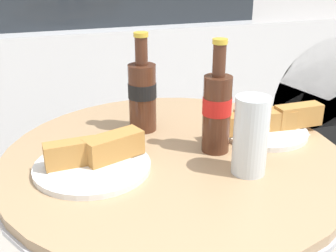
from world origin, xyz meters
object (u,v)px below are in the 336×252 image
Objects in this scene: drinking_glass at (250,139)px; lunch_plate_near at (94,159)px; lunch_plate_far at (266,124)px; cola_bottle_left at (217,109)px; bistro_table at (173,217)px; parked_car at (83,40)px; cola_bottle_right at (142,93)px.

drinking_glass is 0.31m from lunch_plate_near.
lunch_plate_far is at bearing 5.87° from lunch_plate_near.
bistro_table is at bearing 172.49° from cola_bottle_left.
cola_bottle_left reaches higher than lunch_plate_near.
cola_bottle_left is 0.17m from lunch_plate_far.
bistro_table is at bearing -91.56° from parked_car.
lunch_plate_far is (0.27, -0.12, -0.07)m from cola_bottle_right.
bistro_table is at bearing -79.55° from cola_bottle_right.
parked_car is at bearing 91.12° from cola_bottle_left.
drinking_glass is 0.67× the size of lunch_plate_near.
lunch_plate_far is (0.13, 0.15, -0.05)m from drinking_glass.
drinking_glass is (0.02, -0.11, -0.03)m from cola_bottle_left.
cola_bottle_left is 0.20m from cola_bottle_right.
bistro_table is 0.28m from cola_bottle_left.
cola_bottle_right is at bearing 126.72° from cola_bottle_left.
parked_car is at bearing 83.53° from lunch_plate_near.
lunch_plate_far is at bearing 7.11° from bistro_table.
lunch_plate_near is (-0.29, 0.11, -0.05)m from drinking_glass.
cola_bottle_left is at bearing -53.28° from cola_bottle_right.
lunch_plate_near is 2.02m from parked_car.
cola_bottle_left is 0.87× the size of lunch_plate_far.
bistro_table is 3.07× the size of cola_bottle_left.
drinking_glass is at bearing -62.34° from cola_bottle_right.
parked_car is (0.08, 1.83, -0.23)m from cola_bottle_right.
lunch_plate_far reaches higher than lunch_plate_near.
cola_bottle_left reaches higher than cola_bottle_right.
lunch_plate_far is 0.07× the size of parked_car.
drinking_glass is 0.21m from lunch_plate_far.
lunch_plate_near is at bearing -174.13° from lunch_plate_far.
cola_bottle_left is 1.04× the size of cola_bottle_right.
cola_bottle_right is 0.31m from lunch_plate_far.
cola_bottle_right reaches higher than bistro_table.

